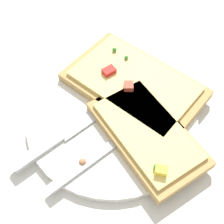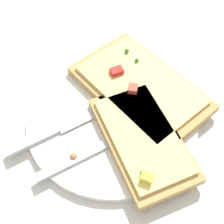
{
  "view_description": "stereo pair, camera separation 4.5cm",
  "coord_description": "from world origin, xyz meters",
  "views": [
    {
      "loc": [
        -0.04,
        0.25,
        0.39
      ],
      "look_at": [
        0.0,
        0.0,
        0.02
      ],
      "focal_mm": 50.0,
      "sensor_mm": 36.0,
      "label": 1
    },
    {
      "loc": [
        -0.08,
        0.24,
        0.39
      ],
      "look_at": [
        0.0,
        0.0,
        0.02
      ],
      "focal_mm": 50.0,
      "sensor_mm": 36.0,
      "label": 2
    }
  ],
  "objects": [
    {
      "name": "pizza_slice_corner",
      "position": [
        -0.05,
        0.03,
        0.02
      ],
      "size": [
        0.19,
        0.19,
        0.03
      ],
      "rotation": [
        0.0,
        0.0,
        5.44
      ],
      "color": "tan",
      "rests_on": "plate"
    },
    {
      "name": "pizza_slice_main",
      "position": [
        -0.03,
        -0.06,
        0.02
      ],
      "size": [
        0.24,
        0.21,
        0.03
      ],
      "rotation": [
        0.0,
        0.0,
        2.6
      ],
      "color": "tan",
      "rests_on": "plate"
    },
    {
      "name": "ground_plane",
      "position": [
        0.0,
        0.0,
        0.0
      ],
      "size": [
        4.0,
        4.0,
        0.0
      ],
      "primitive_type": "plane",
      "color": "beige"
    },
    {
      "name": "fork",
      "position": [
        -0.02,
        0.03,
        0.01
      ],
      "size": [
        0.16,
        0.18,
        0.01
      ],
      "rotation": [
        0.0,
        0.0,
        3.98
      ],
      "color": "#B7B7BC",
      "rests_on": "plate"
    },
    {
      "name": "knife",
      "position": [
        0.06,
        0.04,
        0.01
      ],
      "size": [
        0.15,
        0.17,
        0.01
      ],
      "rotation": [
        0.0,
        0.0,
        4.0
      ],
      "color": "#B7B7BC",
      "rests_on": "plate"
    },
    {
      "name": "plate",
      "position": [
        0.0,
        0.0,
        0.01
      ],
      "size": [
        0.25,
        0.25,
        0.01
      ],
      "color": "silver",
      "rests_on": "ground"
    },
    {
      "name": "crumb_scatter",
      "position": [
        -0.03,
        0.03,
        0.02
      ],
      "size": [
        0.13,
        0.09,
        0.01
      ],
      "color": "tan",
      "rests_on": "plate"
    }
  ]
}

